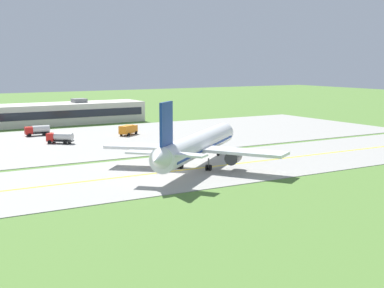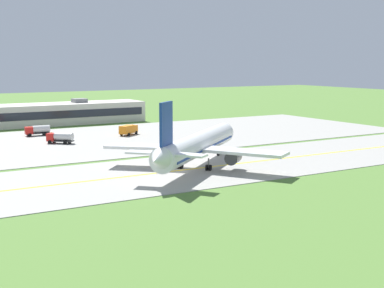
% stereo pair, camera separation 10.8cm
% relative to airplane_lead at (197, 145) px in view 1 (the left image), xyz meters
% --- Properties ---
extents(ground_plane, '(500.00, 500.00, 0.00)m').
position_rel_airplane_lead_xyz_m(ground_plane, '(-3.54, -0.43, -4.13)').
color(ground_plane, '#517A33').
extents(taxiway_strip, '(240.00, 28.00, 0.10)m').
position_rel_airplane_lead_xyz_m(taxiway_strip, '(-3.54, -0.43, -4.08)').
color(taxiway_strip, '#9E9B93').
rests_on(taxiway_strip, ground).
extents(apron_pad, '(140.00, 52.00, 0.10)m').
position_rel_airplane_lead_xyz_m(apron_pad, '(6.46, 41.57, -4.08)').
color(apron_pad, '#9E9B93').
rests_on(apron_pad, ground).
extents(taxiway_centreline, '(220.00, 0.60, 0.01)m').
position_rel_airplane_lead_xyz_m(taxiway_centreline, '(-3.54, -0.43, -4.03)').
color(taxiway_centreline, yellow).
rests_on(taxiway_centreline, taxiway_strip).
extents(airplane_lead, '(32.76, 29.59, 12.70)m').
position_rel_airplane_lead_xyz_m(airplane_lead, '(0.00, 0.00, 0.00)').
color(airplane_lead, white).
rests_on(airplane_lead, ground).
extents(service_truck_baggage, '(6.10, 5.09, 2.60)m').
position_rel_airplane_lead_xyz_m(service_truck_baggage, '(7.47, 45.64, -2.60)').
color(service_truck_baggage, orange).
rests_on(service_truck_baggage, ground).
extents(service_truck_fuel, '(6.14, 2.72, 2.65)m').
position_rel_airplane_lead_xyz_m(service_truck_fuel, '(-12.65, 56.23, -2.60)').
color(service_truck_fuel, red).
rests_on(service_truck_fuel, ground).
extents(service_truck_catering, '(5.71, 5.67, 2.65)m').
position_rel_airplane_lead_xyz_m(service_truck_catering, '(-11.80, 40.38, -2.60)').
color(service_truck_catering, red).
rests_on(service_truck_catering, ground).
extents(terminal_building, '(63.57, 12.78, 7.37)m').
position_rel_airplane_lead_xyz_m(terminal_building, '(-5.98, 79.73, -1.03)').
color(terminal_building, beige).
rests_on(terminal_building, ground).
extents(traffic_cone_near_edge, '(0.44, 0.44, 0.60)m').
position_rel_airplane_lead_xyz_m(traffic_cone_near_edge, '(7.10, 12.36, -3.83)').
color(traffic_cone_near_edge, orange).
rests_on(traffic_cone_near_edge, ground).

